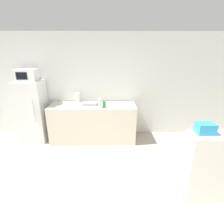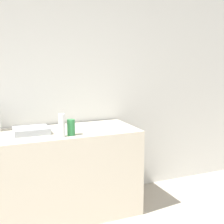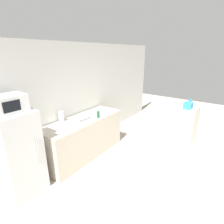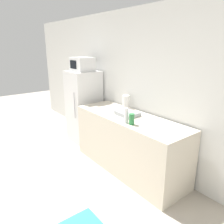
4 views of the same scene
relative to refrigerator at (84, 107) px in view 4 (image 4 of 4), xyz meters
The scene contains 8 objects.
wall_back 1.45m from the refrigerator, 15.89° to the left, with size 8.00×0.06×2.60m, color silver.
refrigerator is the anchor object (origin of this frame).
microwave 0.89m from the refrigerator, 108.19° to the right, with size 0.45×0.36×0.27m.
counter 1.51m from the refrigerator, ahead, with size 2.07×0.70×0.93m, color beige.
sink_basin 1.43m from the refrigerator, ahead, with size 0.34×0.28×0.06m, color #9EA3A8.
bottle_tall 1.72m from the refrigerator, ahead, with size 0.06×0.06×0.22m, color silver.
bottle_short 1.81m from the refrigerator, ahead, with size 0.08×0.08×0.16m, color #2D7F42.
paper_towel_roll 1.15m from the refrigerator, 11.67° to the left, with size 0.12×0.12×0.23m, color white.
Camera 4 is at (2.61, 0.38, 2.01)m, focal length 35.00 mm.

